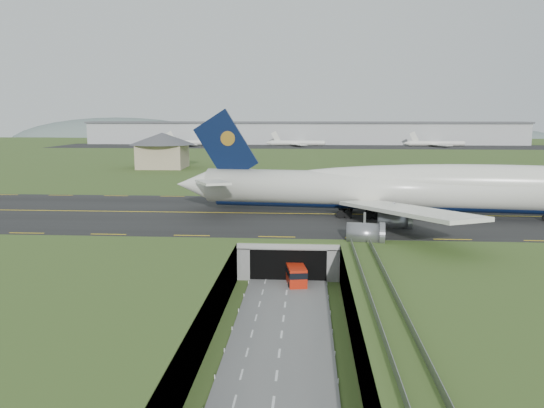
{
  "coord_description": "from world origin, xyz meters",
  "views": [
    {
      "loc": [
        2.79,
        -71.76,
        25.57
      ],
      "look_at": [
        -3.32,
        20.0,
        10.23
      ],
      "focal_mm": 35.0,
      "sensor_mm": 36.0,
      "label": 1
    }
  ],
  "objects": [
    {
      "name": "jumbo_jet",
      "position": [
        25.99,
        30.68,
        11.83
      ],
      "size": [
        104.22,
        64.92,
        21.61
      ],
      "rotation": [
        0.0,
        0.0,
        -0.11
      ],
      "color": "silver",
      "rests_on": "ground"
    },
    {
      "name": "service_building",
      "position": [
        -51.59,
        124.85,
        13.93
      ],
      "size": [
        25.21,
        25.21,
        13.39
      ],
      "rotation": [
        0.0,
        0.0,
        0.03
      ],
      "color": "tan",
      "rests_on": "ground"
    },
    {
      "name": "guideway",
      "position": [
        11.0,
        -19.11,
        5.32
      ],
      "size": [
        3.0,
        53.0,
        7.05
      ],
      "color": "#A8A8A3",
      "rests_on": "ground"
    },
    {
      "name": "trench_road",
      "position": [
        0.0,
        -7.5,
        0.1
      ],
      "size": [
        12.0,
        75.0,
        0.2
      ],
      "primitive_type": "cube",
      "color": "slate",
      "rests_on": "ground"
    },
    {
      "name": "ground",
      "position": [
        0.0,
        0.0,
        0.0
      ],
      "size": [
        900.0,
        900.0,
        0.0
      ],
      "primitive_type": "plane",
      "color": "#3D5522",
      "rests_on": "ground"
    },
    {
      "name": "shuttle_tram",
      "position": [
        1.15,
        7.06,
        1.62
      ],
      "size": [
        3.83,
        7.5,
        2.93
      ],
      "rotation": [
        0.0,
        0.0,
        0.17
      ],
      "color": "red",
      "rests_on": "ground"
    },
    {
      "name": "airfield_deck",
      "position": [
        0.0,
        0.0,
        3.0
      ],
      "size": [
        800.0,
        800.0,
        6.0
      ],
      "primitive_type": "cube",
      "color": "gray",
      "rests_on": "ground"
    },
    {
      "name": "tunnel_portal",
      "position": [
        0.0,
        16.71,
        3.33
      ],
      "size": [
        17.0,
        22.3,
        6.0
      ],
      "color": "gray",
      "rests_on": "ground"
    },
    {
      "name": "distant_hills",
      "position": [
        64.38,
        430.0,
        -4.0
      ],
      "size": [
        700.0,
        91.0,
        60.0
      ],
      "color": "slate",
      "rests_on": "ground"
    },
    {
      "name": "taxiway",
      "position": [
        0.0,
        33.0,
        6.09
      ],
      "size": [
        800.0,
        44.0,
        0.18
      ],
      "primitive_type": "cube",
      "color": "black",
      "rests_on": "airfield_deck"
    },
    {
      "name": "cargo_terminal",
      "position": [
        0.02,
        299.41,
        13.96
      ],
      "size": [
        320.0,
        67.0,
        15.6
      ],
      "color": "#B2B2B2",
      "rests_on": "ground"
    }
  ]
}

